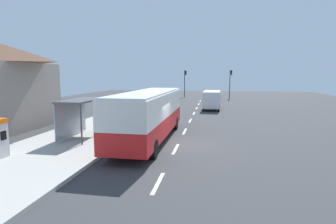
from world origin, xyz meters
The scene contains 19 objects.
ground_plane centered at (0.00, 14.00, -0.02)m, with size 56.00×92.00×0.04m, color #38383A.
sidewalk_platform centered at (-6.40, 2.00, 0.09)m, with size 6.20×30.00×0.18m, color #ADAAA3.
lane_stripe_seg_0 centered at (0.25, -6.00, 0.01)m, with size 0.16×2.20×0.01m, color silver.
lane_stripe_seg_1 centered at (0.25, -1.00, 0.01)m, with size 0.16×2.20×0.01m, color silver.
lane_stripe_seg_2 centered at (0.25, 4.00, 0.01)m, with size 0.16×2.20×0.01m, color silver.
lane_stripe_seg_3 centered at (0.25, 9.00, 0.01)m, with size 0.16×2.20×0.01m, color silver.
lane_stripe_seg_4 centered at (0.25, 14.00, 0.01)m, with size 0.16×2.20×0.01m, color silver.
lane_stripe_seg_5 centered at (0.25, 19.00, 0.01)m, with size 0.16×2.20×0.01m, color silver.
lane_stripe_seg_6 centered at (0.25, 24.00, 0.01)m, with size 0.16×2.20×0.01m, color silver.
lane_stripe_seg_7 centered at (0.25, 29.00, 0.01)m, with size 0.16×2.20×0.01m, color silver.
bus centered at (-1.71, 0.79, 1.84)m, with size 2.62×11.03×3.21m.
white_van centered at (2.20, 18.02, 1.34)m, with size 2.18×5.27×2.30m.
sedan_near centered at (2.30, 29.60, 0.79)m, with size 1.92×4.44×1.52m.
sedan_far centered at (2.30, 35.83, 0.79)m, with size 1.85×4.41×1.52m.
recycling_bin_red centered at (-4.20, 2.60, 0.66)m, with size 0.52×0.52×0.95m, color red.
recycling_bin_yellow centered at (-4.20, 3.30, 0.66)m, with size 0.52×0.52×0.95m, color yellow.
traffic_light_near_side centered at (5.50, 35.47, 3.51)m, with size 0.49×0.28×5.30m.
traffic_light_far_side centered at (-3.10, 36.27, 3.50)m, with size 0.49×0.28×5.29m.
bus_shelter centered at (-6.41, 0.33, 2.10)m, with size 1.80×4.00×2.50m.
Camera 1 is at (2.31, -15.82, 4.20)m, focal length 28.46 mm.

